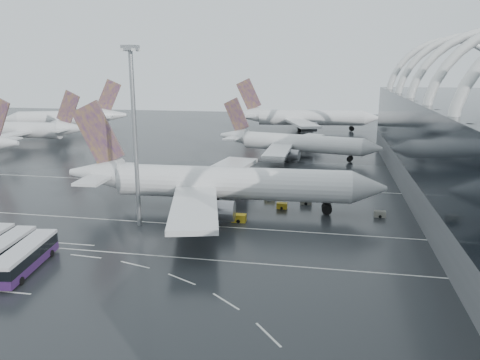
% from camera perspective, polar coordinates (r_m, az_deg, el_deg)
% --- Properties ---
extents(ground, '(420.00, 420.00, 0.00)m').
position_cam_1_polar(ground, '(72.22, -10.22, -8.42)').
color(ground, black).
rests_on(ground, ground).
extents(lane_marking_near, '(120.00, 0.25, 0.01)m').
position_cam_1_polar(lane_marking_near, '(70.50, -10.80, -9.01)').
color(lane_marking_near, silver).
rests_on(lane_marking_near, ground).
extents(lane_marking_mid, '(120.00, 0.25, 0.01)m').
position_cam_1_polar(lane_marking_mid, '(82.78, -7.29, -5.36)').
color(lane_marking_mid, silver).
rests_on(lane_marking_mid, ground).
extents(lane_marking_far, '(120.00, 0.25, 0.01)m').
position_cam_1_polar(lane_marking_far, '(108.60, -2.78, -0.59)').
color(lane_marking_far, silver).
rests_on(lane_marking_far, ground).
extents(bus_bay_line_north, '(28.00, 0.25, 0.01)m').
position_cam_1_polar(bus_bay_line_north, '(83.51, -25.92, -6.53)').
color(bus_bay_line_north, silver).
rests_on(bus_bay_line_north, ground).
extents(airliner_main, '(60.95, 53.49, 20.66)m').
position_cam_1_polar(airliner_main, '(88.94, -2.90, -0.42)').
color(airliner_main, silver).
rests_on(airliner_main, ground).
extents(airliner_gate_b, '(49.58, 43.89, 17.34)m').
position_cam_1_polar(airliner_gate_b, '(140.67, 6.56, 4.48)').
color(airliner_gate_b, silver).
rests_on(airliner_gate_b, ground).
extents(airliner_gate_c, '(61.03, 55.98, 21.73)m').
position_cam_1_polar(airliner_gate_c, '(198.62, 7.66, 7.51)').
color(airliner_gate_c, silver).
rests_on(airliner_gate_c, ground).
extents(jet_remote_mid, '(43.07, 34.61, 18.88)m').
position_cam_1_polar(jet_remote_mid, '(179.64, -24.13, 5.57)').
color(jet_remote_mid, silver).
rests_on(jet_remote_mid, ground).
extents(jet_remote_far, '(48.27, 39.29, 21.49)m').
position_cam_1_polar(jet_remote_far, '(205.95, -20.27, 7.03)').
color(jet_remote_far, silver).
rests_on(jet_remote_far, ground).
extents(bus_row_near_c, '(4.42, 13.63, 3.30)m').
position_cam_1_polar(bus_row_near_c, '(73.67, -26.95, -7.81)').
color(bus_row_near_c, '#2C1542').
rests_on(bus_row_near_c, ground).
extents(bus_row_near_d, '(5.03, 14.06, 3.39)m').
position_cam_1_polar(bus_row_near_d, '(70.29, -24.68, -8.53)').
color(bus_row_near_d, '#2C1542').
rests_on(bus_row_near_d, ground).
extents(floodlight_mast, '(2.31, 2.31, 30.15)m').
position_cam_1_polar(floodlight_mast, '(79.55, -12.82, 7.65)').
color(floodlight_mast, gray).
rests_on(floodlight_mast, ground).
extents(gse_cart_belly_a, '(2.02, 1.19, 1.10)m').
position_cam_1_polar(gse_cart_belly_a, '(91.07, 5.13, -3.14)').
color(gse_cart_belly_a, gold).
rests_on(gse_cart_belly_a, ground).
extents(gse_cart_belly_b, '(2.29, 1.36, 1.25)m').
position_cam_1_polar(gse_cart_belly_b, '(94.34, 8.06, -2.57)').
color(gse_cart_belly_b, slate).
rests_on(gse_cart_belly_b, ground).
extents(gse_cart_belly_c, '(2.50, 1.48, 1.36)m').
position_cam_1_polar(gse_cart_belly_c, '(83.18, -0.13, -4.65)').
color(gse_cart_belly_c, gold).
rests_on(gse_cart_belly_c, ground).
extents(gse_cart_belly_d, '(2.04, 1.20, 1.11)m').
position_cam_1_polar(gse_cart_belly_d, '(89.52, 16.69, -3.99)').
color(gse_cart_belly_d, slate).
rests_on(gse_cart_belly_d, ground).
extents(gse_cart_belly_e, '(2.23, 1.32, 1.22)m').
position_cam_1_polar(gse_cart_belly_e, '(97.34, 3.67, -1.95)').
color(gse_cart_belly_e, gold).
rests_on(gse_cart_belly_e, ground).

